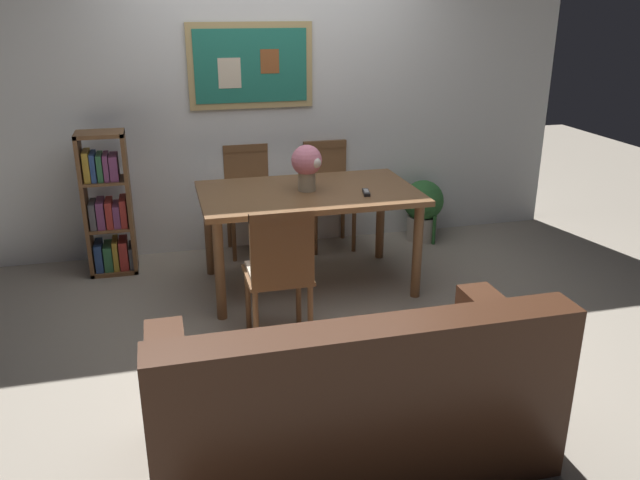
% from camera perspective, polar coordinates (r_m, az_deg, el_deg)
% --- Properties ---
extents(ground_plane, '(12.00, 12.00, 0.00)m').
position_cam_1_polar(ground_plane, '(4.53, -0.47, -6.38)').
color(ground_plane, gray).
extents(wall_back_with_painting, '(5.20, 0.14, 2.60)m').
position_cam_1_polar(wall_back_with_painting, '(5.53, -4.29, 12.70)').
color(wall_back_with_painting, silver).
rests_on(wall_back_with_painting, ground_plane).
extents(dining_table, '(1.58, 0.96, 0.75)m').
position_cam_1_polar(dining_table, '(4.72, -1.02, 3.36)').
color(dining_table, brown).
rests_on(dining_table, ground_plane).
extents(dining_chair_far_left, '(0.40, 0.41, 0.91)m').
position_cam_1_polar(dining_chair_far_left, '(5.51, -6.38, 4.46)').
color(dining_chair_far_left, brown).
rests_on(dining_chair_far_left, ground_plane).
extents(dining_chair_far_right, '(0.40, 0.41, 0.91)m').
position_cam_1_polar(dining_chair_far_right, '(5.61, 0.67, 4.88)').
color(dining_chair_far_right, brown).
rests_on(dining_chair_far_right, ground_plane).
extents(dining_chair_near_left, '(0.40, 0.41, 0.91)m').
position_cam_1_polar(dining_chair_near_left, '(3.91, -3.61, -2.25)').
color(dining_chair_near_left, brown).
rests_on(dining_chair_near_left, ground_plane).
extents(leather_couch, '(1.80, 0.84, 0.84)m').
position_cam_1_polar(leather_couch, '(3.04, 2.74, -14.25)').
color(leather_couch, '#472819').
rests_on(leather_couch, ground_plane).
extents(bookshelf, '(0.36, 0.28, 1.13)m').
position_cam_1_polar(bookshelf, '(5.28, -18.28, 2.51)').
color(bookshelf, brown).
rests_on(bookshelf, ground_plane).
extents(potted_ivy, '(0.36, 0.36, 0.59)m').
position_cam_1_polar(potted_ivy, '(5.85, 9.13, 2.84)').
color(potted_ivy, '#B2ADA3').
rests_on(potted_ivy, ground_plane).
extents(flower_vase, '(0.22, 0.22, 0.34)m').
position_cam_1_polar(flower_vase, '(4.64, -1.17, 6.79)').
color(flower_vase, tan).
rests_on(flower_vase, dining_table).
extents(tv_remote, '(0.08, 0.16, 0.02)m').
position_cam_1_polar(tv_remote, '(4.62, 4.12, 4.25)').
color(tv_remote, black).
rests_on(tv_remote, dining_table).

